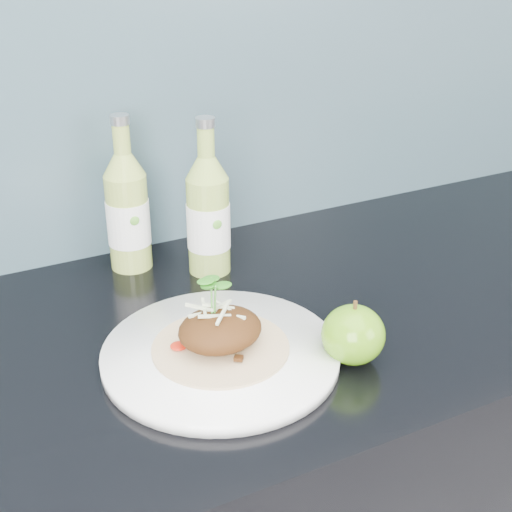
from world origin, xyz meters
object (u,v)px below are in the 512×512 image
at_px(cider_bottle_left, 128,212).
at_px(cider_bottle_right, 208,215).
at_px(dinner_plate, 221,354).
at_px(green_apple, 353,335).

relative_size(cider_bottle_left, cider_bottle_right, 1.00).
bearing_deg(cider_bottle_right, cider_bottle_left, 162.16).
bearing_deg(dinner_plate, cider_bottle_left, 93.33).
height_order(green_apple, cider_bottle_left, cider_bottle_left).
bearing_deg(dinner_plate, cider_bottle_right, 69.46).
relative_size(green_apple, cider_bottle_left, 0.38).
distance_m(dinner_plate, green_apple, 0.17).
bearing_deg(cider_bottle_left, cider_bottle_right, -13.50).
distance_m(dinner_plate, cider_bottle_left, 0.31).
bearing_deg(cider_bottle_right, green_apple, -63.40).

